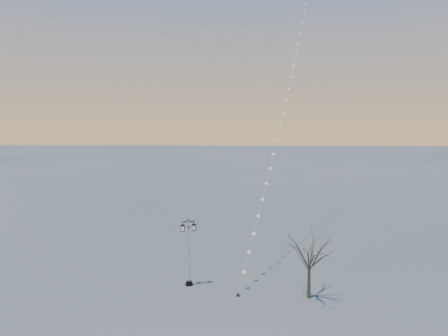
{
  "coord_description": "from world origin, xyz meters",
  "views": [
    {
      "loc": [
        2.27,
        -25.93,
        11.26
      ],
      "look_at": [
        1.3,
        3.49,
        7.73
      ],
      "focal_mm": 32.58,
      "sensor_mm": 36.0,
      "label": 1
    }
  ],
  "objects": [
    {
      "name": "ground",
      "position": [
        0.0,
        0.0,
        0.0
      ],
      "size": [
        300.0,
        300.0,
        0.0
      ],
      "primitive_type": "plane",
      "color": "#525453",
      "rests_on": "ground"
    },
    {
      "name": "street_lamp",
      "position": [
        -1.0,
        0.6,
        2.55
      ],
      "size": [
        1.14,
        0.62,
        4.61
      ],
      "rotation": [
        0.0,
        0.0,
        0.28
      ],
      "color": "black",
      "rests_on": "ground"
    },
    {
      "name": "bare_tree",
      "position": [
        6.84,
        -1.04,
        2.8
      ],
      "size": [
        2.43,
        2.43,
        4.04
      ],
      "rotation": [
        0.0,
        0.0,
        0.28
      ],
      "color": "#483E28",
      "rests_on": "ground"
    },
    {
      "name": "kite_train",
      "position": [
        7.16,
        13.95,
        15.68
      ],
      "size": [
        10.22,
        30.63,
        31.6
      ],
      "rotation": [
        0.0,
        0.0,
        -0.13
      ],
      "color": "black",
      "rests_on": "ground"
    }
  ]
}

